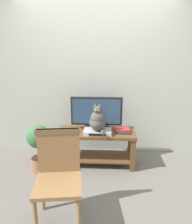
% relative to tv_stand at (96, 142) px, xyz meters
% --- Properties ---
extents(ground_plane, '(12.00, 12.00, 0.00)m').
position_rel_tv_stand_xyz_m(ground_plane, '(-0.03, -0.64, -0.37)').
color(ground_plane, slate).
extents(back_wall, '(7.00, 0.12, 2.80)m').
position_rel_tv_stand_xyz_m(back_wall, '(-0.03, 0.54, 1.03)').
color(back_wall, '#B7BCB2').
rests_on(back_wall, ground).
extents(tv_stand, '(1.18, 0.49, 0.54)m').
position_rel_tv_stand_xyz_m(tv_stand, '(0.00, 0.00, 0.00)').
color(tv_stand, brown).
rests_on(tv_stand, ground).
extents(tv, '(0.78, 0.20, 0.51)m').
position_rel_tv_stand_xyz_m(tv, '(0.00, 0.09, 0.43)').
color(tv, black).
rests_on(tv, tv_stand).
extents(media_box, '(0.40, 0.24, 0.06)m').
position_rel_tv_stand_xyz_m(media_box, '(0.02, -0.10, 0.20)').
color(media_box, '#BCBCC1').
rests_on(media_box, tv_stand).
extents(cat, '(0.24, 0.36, 0.42)m').
position_rel_tv_stand_xyz_m(cat, '(0.03, -0.11, 0.38)').
color(cat, '#514C47').
rests_on(cat, media_box).
extents(wooden_chair, '(0.52, 0.52, 0.96)m').
position_rel_tv_stand_xyz_m(wooden_chair, '(-0.33, -1.14, 0.18)').
color(wooden_chair, olive).
rests_on(wooden_chair, ground).
extents(book_stack, '(0.25, 0.20, 0.05)m').
position_rel_tv_stand_xyz_m(book_stack, '(0.40, -0.02, 0.20)').
color(book_stack, '#2D2D33').
rests_on(book_stack, tv_stand).
extents(potted_plant, '(0.34, 0.34, 0.70)m').
position_rel_tv_stand_xyz_m(potted_plant, '(-0.82, -0.23, 0.04)').
color(potted_plant, '#9E6B4C').
rests_on(potted_plant, ground).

